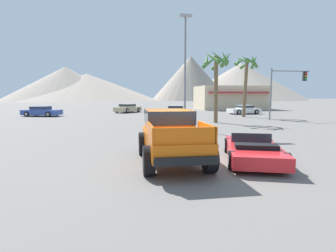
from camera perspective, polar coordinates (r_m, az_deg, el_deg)
The scene contains 13 objects.
ground_plane at distance 9.57m, azimuth 4.04°, elevation -8.24°, with size 320.00×320.00×0.00m, color slate.
orange_pickup_truck at distance 9.88m, azimuth 0.52°, elevation -1.38°, with size 2.33×4.94×1.89m.
red_convertible_car at distance 10.43m, azimuth 17.96°, elevation -5.06°, with size 3.03×4.63×0.98m.
parked_car_silver at distance 33.41m, azimuth 1.63°, elevation 3.52°, with size 4.61×2.86×1.16m.
parked_car_blue at distance 34.28m, azimuth -25.82°, elevation 2.93°, with size 4.63×2.92×1.16m.
parked_car_tan at distance 38.15m, azimuth -8.74°, elevation 3.88°, with size 4.10×4.64×1.22m.
parked_car_white at distance 36.03m, azimuth 16.26°, elevation 3.48°, with size 4.40×2.41×1.16m.
traffic_light_main at distance 29.14m, azimuth 24.44°, elevation 8.39°, with size 4.19×0.38×5.11m.
street_lamp_post at distance 19.10m, azimuth 3.76°, elevation 13.76°, with size 0.90×0.24×8.05m.
palm_tree_tall at distance 31.21m, azimuth 16.69°, elevation 11.52°, with size 2.86×3.10×6.93m.
palm_tree_short at distance 24.19m, azimuth 10.54°, elevation 12.10°, with size 2.73×2.70×6.38m.
storefront_building at distance 48.11m, azimuth 13.38°, elevation 6.02°, with size 11.55×8.32×4.04m.
distant_mountain_range at distance 127.40m, azimuth -1.55°, elevation 9.36°, with size 143.77×69.47×21.24m.
Camera 1 is at (-1.99, -9.02, 2.47)m, focal length 28.00 mm.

